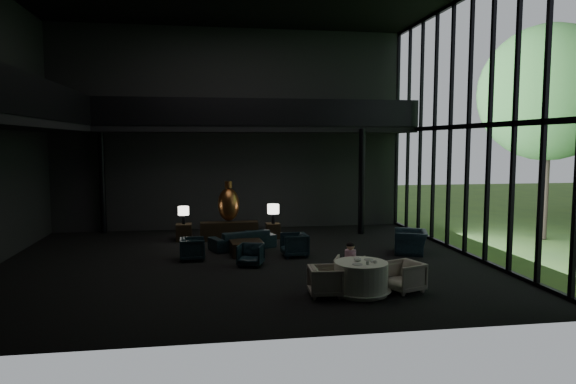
{
  "coord_description": "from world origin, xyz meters",
  "views": [
    {
      "loc": [
        -0.99,
        -14.8,
        3.53
      ],
      "look_at": [
        1.41,
        0.5,
        2.0
      ],
      "focal_mm": 32.0,
      "sensor_mm": 36.0,
      "label": 1
    }
  ],
  "objects": [
    {
      "name": "dining_chair_east",
      "position": [
        3.56,
        -3.52,
        0.4
      ],
      "size": [
        0.94,
        0.97,
        0.79
      ],
      "primitive_type": "imported",
      "rotation": [
        0.0,
        0.0,
        -1.21
      ],
      "color": "tan",
      "rests_on": "floor"
    },
    {
      "name": "mezzanine_back",
      "position": [
        1.0,
        5.0,
        4.0
      ],
      "size": [
        12.0,
        2.0,
        0.25
      ],
      "primitive_type": "cube",
      "color": "black",
      "rests_on": "wall_back"
    },
    {
      "name": "dining_chair_west",
      "position": [
        1.65,
        -3.58,
        0.37
      ],
      "size": [
        0.71,
        0.76,
        0.74
      ],
      "primitive_type": "imported",
      "rotation": [
        0.0,
        0.0,
        1.51
      ],
      "color": "#BFAF95",
      "rests_on": "floor"
    },
    {
      "name": "wall_front",
      "position": [
        0.0,
        -6.0,
        4.0
      ],
      "size": [
        14.0,
        0.04,
        8.0
      ],
      "primitive_type": "cube",
      "color": "black",
      "rests_on": "ground"
    },
    {
      "name": "table_lamp_right",
      "position": [
        1.34,
        3.52,
        1.06
      ],
      "size": [
        0.42,
        0.42,
        0.71
      ],
      "color": "black",
      "rests_on": "side_table_right"
    },
    {
      "name": "floor",
      "position": [
        0.0,
        0.0,
        0.0
      ],
      "size": [
        14.0,
        12.0,
        0.02
      ],
      "primitive_type": "cube",
      "color": "black",
      "rests_on": "ground"
    },
    {
      "name": "lounge_armchair_south",
      "position": [
        0.18,
        -0.47,
        0.31
      ],
      "size": [
        0.77,
        0.74,
        0.63
      ],
      "primitive_type": "imported",
      "rotation": [
        0.0,
        0.0,
        -0.33
      ],
      "color": "black",
      "rests_on": "floor"
    },
    {
      "name": "wall_back",
      "position": [
        0.0,
        6.0,
        4.0
      ],
      "size": [
        14.0,
        0.04,
        8.0
      ],
      "primitive_type": "cube",
      "color": "black",
      "rests_on": "ground"
    },
    {
      "name": "curtain_wall",
      "position": [
        6.95,
        0.0,
        4.0
      ],
      "size": [
        0.2,
        12.0,
        8.0
      ],
      "primitive_type": null,
      "color": "black",
      "rests_on": "ground"
    },
    {
      "name": "mezzanine_left",
      "position": [
        -6.0,
        0.0,
        4.0
      ],
      "size": [
        2.0,
        12.0,
        0.25
      ],
      "primitive_type": "cube",
      "color": "black",
      "rests_on": "wall_left"
    },
    {
      "name": "sofa",
      "position": [
        0.12,
        1.94,
        0.43
      ],
      "size": [
        2.28,
        1.39,
        0.86
      ],
      "primitive_type": "imported",
      "rotation": [
        0.0,
        0.0,
        3.51
      ],
      "color": "black",
      "rests_on": "floor"
    },
    {
      "name": "coffee_cup",
      "position": [
        2.77,
        -3.69,
        0.79
      ],
      "size": [
        0.09,
        0.09,
        0.06
      ],
      "primitive_type": "cylinder",
      "rotation": [
        0.0,
        0.0,
        -0.12
      ],
      "color": "white",
      "rests_on": "saucer"
    },
    {
      "name": "plate_b",
      "position": [
        2.74,
        -3.36,
        0.76
      ],
      "size": [
        0.29,
        0.29,
        0.01
      ],
      "primitive_type": "cylinder",
      "rotation": [
        0.0,
        0.0,
        0.41
      ],
      "color": "white",
      "rests_on": "dining_table"
    },
    {
      "name": "child",
      "position": [
        2.49,
        -2.66,
        0.75
      ],
      "size": [
        0.28,
        0.28,
        0.6
      ],
      "rotation": [
        0.0,
        0.0,
        3.14
      ],
      "color": "#CC8C9B",
      "rests_on": "dining_chair_north"
    },
    {
      "name": "console",
      "position": [
        -0.26,
        3.5,
        0.33
      ],
      "size": [
        2.06,
        0.47,
        0.66
      ],
      "primitive_type": "cube",
      "color": "black",
      "rests_on": "floor"
    },
    {
      "name": "table_lamp_left",
      "position": [
        -1.86,
        3.55,
        1.06
      ],
      "size": [
        0.38,
        0.38,
        0.63
      ],
      "color": "black",
      "rests_on": "side_table_left"
    },
    {
      "name": "side_table_left",
      "position": [
        -1.86,
        3.63,
        0.3
      ],
      "size": [
        0.55,
        0.55,
        0.61
      ],
      "primitive_type": "cube",
      "color": "black",
      "rests_on": "floor"
    },
    {
      "name": "cereal_bowl",
      "position": [
        2.43,
        -3.45,
        0.79
      ],
      "size": [
        0.17,
        0.17,
        0.08
      ],
      "primitive_type": "ellipsoid",
      "color": "white",
      "rests_on": "dining_table"
    },
    {
      "name": "bronze_urn",
      "position": [
        -0.26,
        3.75,
        1.27
      ],
      "size": [
        0.78,
        0.78,
        1.45
      ],
      "color": "olive",
      "rests_on": "console"
    },
    {
      "name": "dining_chair_north",
      "position": [
        2.48,
        -2.66,
        0.35
      ],
      "size": [
        0.88,
        0.85,
        0.7
      ],
      "primitive_type": "imported",
      "rotation": [
        0.0,
        0.0,
        2.73
      ],
      "color": "#BEAB98",
      "rests_on": "floor"
    },
    {
      "name": "railing_left",
      "position": [
        -5.0,
        0.0,
        4.6
      ],
      "size": [
        0.06,
        12.0,
        1.0
      ],
      "primitive_type": "cube",
      "color": "black",
      "rests_on": "mezzanine_left"
    },
    {
      "name": "lounge_armchair_west",
      "position": [
        -1.47,
        0.52,
        0.35
      ],
      "size": [
        0.67,
        0.71,
        0.71
      ],
      "primitive_type": "imported",
      "rotation": [
        0.0,
        0.0,
        1.61
      ],
      "color": "black",
      "rests_on": "floor"
    },
    {
      "name": "side_table_right",
      "position": [
        1.34,
        3.6,
        0.28
      ],
      "size": [
        0.5,
        0.5,
        0.55
      ],
      "primitive_type": "cube",
      "color": "black",
      "rests_on": "floor"
    },
    {
      "name": "column_ne",
      "position": [
        4.8,
        4.0,
        2.0
      ],
      "size": [
        0.24,
        0.24,
        4.0
      ],
      "primitive_type": "cylinder",
      "color": "black",
      "rests_on": "floor"
    },
    {
      "name": "railing_back",
      "position": [
        1.0,
        4.0,
        4.6
      ],
      "size": [
        12.0,
        0.06,
        1.0
      ],
      "primitive_type": "cube",
      "color": "black",
      "rests_on": "mezzanine_back"
    },
    {
      "name": "lounge_armchair_east",
      "position": [
        1.62,
        0.53,
        0.4
      ],
      "size": [
        0.76,
        0.81,
        0.8
      ],
      "primitive_type": "imported",
      "rotation": [
        0.0,
        0.0,
        -1.52
      ],
      "color": "black",
      "rests_on": "floor"
    },
    {
      "name": "saucer",
      "position": [
        2.78,
        -3.58,
        0.76
      ],
      "size": [
        0.2,
        0.2,
        0.01
      ],
      "primitive_type": "cylinder",
      "rotation": [
        0.0,
        0.0,
        0.31
      ],
      "color": "white",
      "rests_on": "dining_table"
    },
    {
      "name": "tree_near",
      "position": [
        11.0,
        2.0,
        5.23
      ],
      "size": [
        4.8,
        4.8,
        7.65
      ],
      "color": "#382D23",
      "rests_on": "garden_ground"
    },
    {
      "name": "coffee_table",
      "position": [
        0.17,
        0.95,
        0.22
      ],
      "size": [
        1.06,
        1.06,
        0.44
      ],
      "primitive_type": "cube",
      "rotation": [
        0.0,
        0.0,
        0.08
      ],
      "color": "black",
      "rests_on": "floor"
    },
    {
      "name": "plate_a",
      "position": [
        2.34,
        -3.77,
        0.76
      ],
      "size": [
        0.28,
        0.28,
        0.01
      ],
      "primitive_type": "cylinder",
      "rotation": [
        0.0,
        0.0,
        0.25
      ],
      "color": "white",
      "rests_on": "dining_table"
    },
    {
      "name": "dining_table",
      "position": [
        2.49,
        -3.54,
        0.33
      ],
      "size": [
        1.41,
        1.41,
        0.75
      ],
      "color": "white",
      "rests_on": "floor"
    },
    {
      "name": "column_nw",
      "position": [
        -5.0,
        5.7,
        2.0
      ],
      "size": [
        0.24,
        0.24,
        4.0
      ],
      "primitive_type": "cylinder",
      "color": "black",
      "rests_on": "floor"
    },
    {
      "name": "cream_pot",
      "position": [
        2.56,
        -3.82,
        0.79
      ],
      "size": [
        0.08,
        0.08,
        0.08
      ],
      "primitive_type": "cylinder",
      "rotation": [
        0.0,
        0.0,
        -0.15
      ],
      "color": "#99999E",
      "rests_on": "dining_table"
    },
    {
      "name": "window_armchair",
      "position": [
        5.32,
        0.38,
        0.52
      ],
      "size": [
        1.13,
        1.37,
        1.03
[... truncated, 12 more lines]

